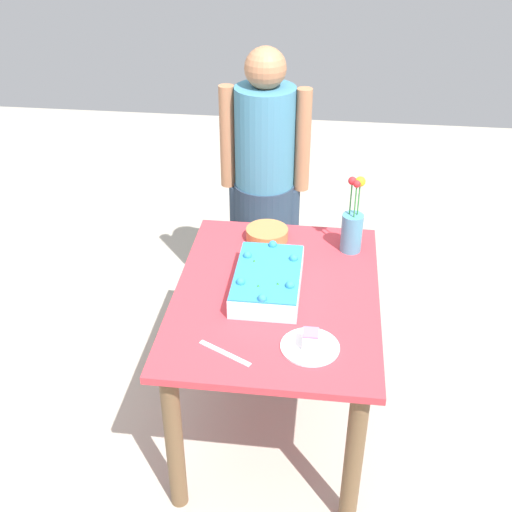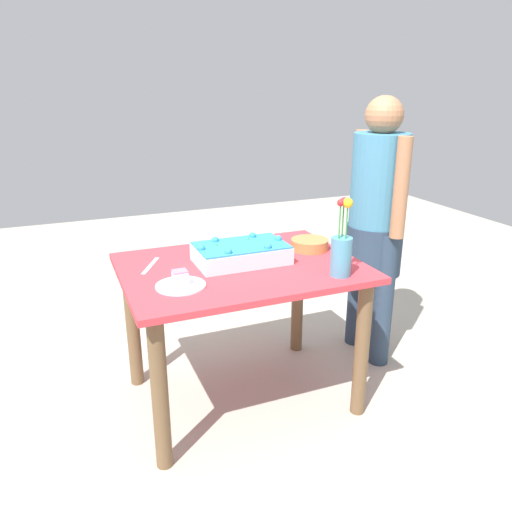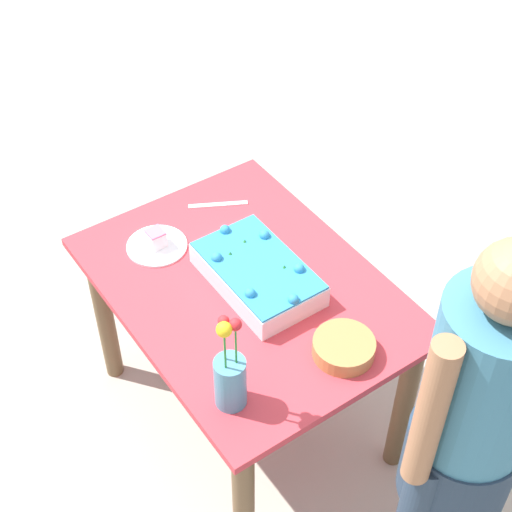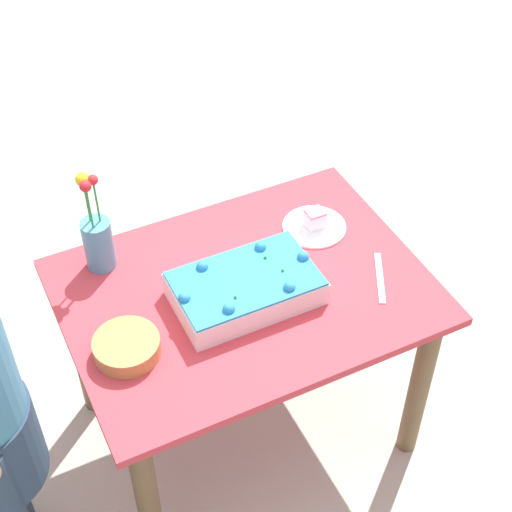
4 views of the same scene
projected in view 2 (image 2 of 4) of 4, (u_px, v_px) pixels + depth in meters
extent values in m
plane|color=#AEA697|center=(242.00, 396.00, 2.61)|extent=(8.00, 8.00, 0.00)
cube|color=#C2353E|center=(241.00, 268.00, 2.37)|extent=(1.12, 0.82, 0.03)
cylinder|color=brown|center=(298.00, 296.00, 2.96)|extent=(0.07, 0.07, 0.70)
cylinder|color=brown|center=(133.00, 324.00, 2.61)|extent=(0.07, 0.07, 0.70)
cylinder|color=brown|center=(362.00, 349.00, 2.37)|extent=(0.07, 0.07, 0.70)
cylinder|color=brown|center=(160.00, 395.00, 2.02)|extent=(0.07, 0.07, 0.70)
cube|color=silver|center=(241.00, 254.00, 2.39)|extent=(0.44, 0.26, 0.08)
cube|color=#2D86BD|center=(241.00, 245.00, 2.38)|extent=(0.43, 0.26, 0.01)
sphere|color=#2D86BD|center=(201.00, 248.00, 2.30)|extent=(0.04, 0.04, 0.04)
sphere|color=#2D86BD|center=(228.00, 252.00, 2.26)|extent=(0.04, 0.04, 0.04)
sphere|color=#2D86BD|center=(268.00, 247.00, 2.33)|extent=(0.04, 0.04, 0.04)
sphere|color=#2D86BD|center=(278.00, 239.00, 2.44)|extent=(0.04, 0.04, 0.04)
sphere|color=#2D86BD|center=(253.00, 236.00, 2.49)|extent=(0.04, 0.04, 0.04)
sphere|color=#2D86BD|center=(215.00, 240.00, 2.42)|extent=(0.04, 0.04, 0.04)
cone|color=#2D8438|center=(226.00, 249.00, 2.30)|extent=(0.02, 0.02, 0.02)
cone|color=#2D8438|center=(248.00, 239.00, 2.45)|extent=(0.02, 0.02, 0.02)
cone|color=#2D8438|center=(217.00, 245.00, 2.36)|extent=(0.02, 0.02, 0.02)
cylinder|color=white|center=(181.00, 286.00, 2.11)|extent=(0.21, 0.21, 0.01)
cube|color=white|center=(180.00, 278.00, 2.10)|extent=(0.06, 0.06, 0.06)
cube|color=#D46F98|center=(180.00, 271.00, 2.09)|extent=(0.06, 0.06, 0.01)
cube|color=silver|center=(151.00, 266.00, 2.35)|extent=(0.12, 0.20, 0.00)
cylinder|color=teal|center=(341.00, 257.00, 2.21)|extent=(0.09, 0.09, 0.18)
cylinder|color=#2D8438|center=(340.00, 221.00, 2.15)|extent=(0.01, 0.01, 0.16)
sphere|color=red|center=(341.00, 203.00, 2.12)|extent=(0.03, 0.03, 0.03)
cylinder|color=#2D8438|center=(347.00, 221.00, 2.14)|extent=(0.01, 0.01, 0.16)
sphere|color=yellow|center=(348.00, 203.00, 2.12)|extent=(0.04, 0.04, 0.04)
cylinder|color=#2D8438|center=(343.00, 219.00, 2.17)|extent=(0.01, 0.01, 0.16)
sphere|color=red|center=(344.00, 201.00, 2.15)|extent=(0.04, 0.04, 0.04)
cylinder|color=#B37741|center=(310.00, 244.00, 2.58)|extent=(0.19, 0.19, 0.05)
cylinder|color=#27384D|center=(358.00, 285.00, 3.03)|extent=(0.11, 0.11, 0.78)
cylinder|color=#27384D|center=(383.00, 301.00, 2.80)|extent=(0.11, 0.11, 0.78)
cylinder|color=#27384D|center=(373.00, 249.00, 2.82)|extent=(0.31, 0.32, 0.28)
cylinder|color=teal|center=(379.00, 182.00, 2.70)|extent=(0.30, 0.30, 0.52)
sphere|color=#A46E4C|center=(384.00, 115.00, 2.58)|extent=(0.20, 0.20, 0.20)
cylinder|color=#A46E4C|center=(359.00, 176.00, 2.86)|extent=(0.08, 0.08, 0.52)
cylinder|color=#A46E4C|center=(401.00, 188.00, 2.54)|extent=(0.08, 0.08, 0.52)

